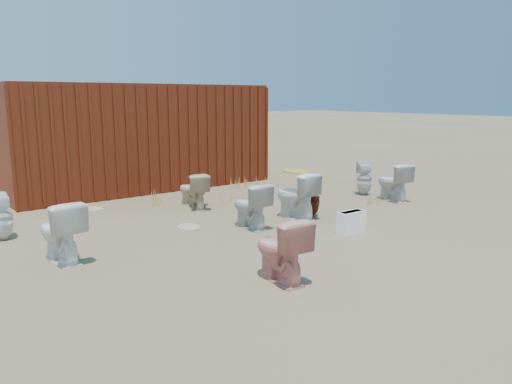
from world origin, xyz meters
TOP-DOWN VIEW (x-y plane):
  - ground at (0.00, 0.00)m, footprint 100.00×100.00m
  - shipping_container at (0.00, 5.20)m, footprint 6.00×2.40m
  - toilet_front_a at (-3.22, 0.60)m, footprint 0.52×0.84m
  - toilet_front_pink at (-1.42, -1.68)m, footprint 0.51×0.80m
  - toilet_front_c at (-0.24, 0.44)m, footprint 0.45×0.76m
  - toilet_front_maroon at (1.12, 0.41)m, footprint 0.35×0.35m
  - toilet_front_e at (3.42, 0.37)m, footprint 0.57×0.84m
  - toilet_back_a at (-3.60, 2.20)m, footprint 0.34×0.35m
  - toilet_back_beige_left at (-0.10, 2.56)m, footprint 0.42×0.66m
  - toilet_back_beige_right at (-0.16, 2.21)m, footprint 0.60×0.77m
  - toilet_back_yellowlid at (0.77, 0.45)m, footprint 0.52×0.85m
  - toilet_back_e at (3.43, 1.13)m, footprint 0.47×0.47m
  - yellow_lid at (0.77, 0.45)m, footprint 0.42×0.53m
  - loose_tank at (0.83, -0.78)m, footprint 0.50×0.21m
  - loose_lid_near at (-1.05, 1.07)m, footprint 0.53×0.60m
  - loose_lid_far at (-1.81, 3.38)m, footprint 0.54×0.58m
  - weed_clump_a at (-2.35, 3.17)m, footprint 0.36×0.36m
  - weed_clump_b at (0.57, 2.30)m, footprint 0.32×0.32m
  - weed_clump_c at (1.89, 2.78)m, footprint 0.36×0.36m
  - weed_clump_d at (-0.68, 3.03)m, footprint 0.30×0.30m
  - weed_clump_e at (1.79, 3.50)m, footprint 0.34×0.34m
  - weed_clump_f at (2.73, 0.31)m, footprint 0.28×0.28m

SIDE VIEW (x-z plane):
  - ground at x=0.00m, z-range 0.00..0.00m
  - loose_lid_near at x=-1.05m, z-range 0.00..0.02m
  - loose_lid_far at x=-1.81m, z-range 0.00..0.02m
  - weed_clump_f at x=2.73m, z-range 0.00..0.21m
  - weed_clump_a at x=-2.35m, z-range 0.00..0.26m
  - weed_clump_e at x=1.79m, z-range 0.00..0.27m
  - weed_clump_b at x=0.57m, z-range 0.00..0.29m
  - weed_clump_d at x=-0.68m, z-range 0.00..0.29m
  - weed_clump_c at x=1.89m, z-range 0.00..0.34m
  - loose_tank at x=0.83m, z-range 0.00..0.35m
  - toilet_back_beige_left at x=-0.10m, z-range 0.00..0.64m
  - toilet_front_maroon at x=1.12m, z-range 0.00..0.67m
  - toilet_back_beige_right at x=-0.16m, z-range 0.00..0.69m
  - toilet_back_a at x=-3.60m, z-range 0.00..0.72m
  - toilet_back_e at x=3.43m, z-range 0.00..0.73m
  - toilet_front_c at x=-0.24m, z-range 0.00..0.76m
  - toilet_front_pink at x=-1.42m, z-range 0.00..0.78m
  - toilet_front_e at x=3.42m, z-range 0.00..0.79m
  - toilet_front_a at x=-3.22m, z-range 0.00..0.82m
  - toilet_back_yellowlid at x=0.77m, z-range 0.00..0.84m
  - yellow_lid at x=0.77m, z-range 0.84..0.86m
  - shipping_container at x=0.00m, z-range 0.00..2.40m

